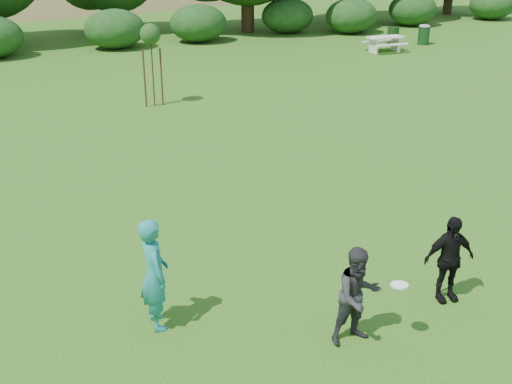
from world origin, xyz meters
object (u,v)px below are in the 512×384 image
player_teal (154,274)px  trash_can_near (393,36)px  player_black (449,259)px  player_grey (358,296)px  sapling (150,36)px  picnic_table (385,41)px  trash_can_lidded (424,34)px

player_teal → trash_can_near: (18.13, 20.27, -0.49)m
player_black → player_grey: bearing=-159.8°
sapling → picnic_table: size_ratio=1.58×
player_teal → player_grey: size_ratio=1.18×
player_black → trash_can_lidded: size_ratio=1.48×
player_grey → trash_can_lidded: bearing=51.0°
player_teal → sapling: (3.35, 13.09, 1.48)m
trash_can_lidded → player_black: bearing=-125.5°
player_teal → trash_can_lidded: size_ratio=1.78×
player_teal → trash_can_lidded: 27.66m
player_teal → player_black: (4.76, -1.17, -0.16)m
player_grey → picnic_table: size_ratio=0.88×
player_black → sapling: size_ratio=0.54×
sapling → player_teal: bearing=-104.3°
player_black → sapling: (-1.41, 14.25, 1.64)m
player_grey → picnic_table: bearing=55.2°
sapling → player_black: bearing=-84.4°
player_black → player_teal: bearing=174.4°
player_teal → sapling: sapling is taller
trash_can_near → picnic_table: (-1.61, -1.69, 0.07)m
player_grey → trash_can_near: (15.41, 21.87, -0.34)m
trash_can_near → sapling: (-14.78, -7.19, 1.97)m
player_teal → trash_can_near: 27.20m
player_grey → trash_can_near: size_ratio=1.77×
player_teal → picnic_table: 24.87m
player_black → trash_can_near: player_black is taller
player_teal → sapling: size_ratio=0.66×
trash_can_lidded → picnic_table: bearing=-162.3°
player_black → trash_can_lidded: (14.81, 20.72, -0.24)m
trash_can_near → trash_can_lidded: bearing=-26.6°
player_black → sapling: 14.42m
trash_can_near → picnic_table: trash_can_near is taller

